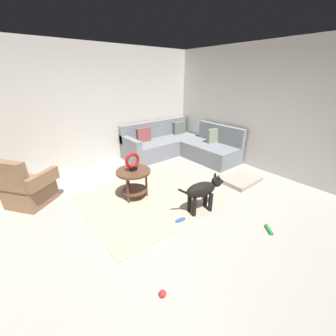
# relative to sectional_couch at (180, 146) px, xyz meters

# --- Properties ---
(ground_plane) EXTENTS (6.00, 6.00, 0.10)m
(ground_plane) POSITION_rel_sectional_couch_xyz_m (-1.99, -2.01, -0.34)
(ground_plane) COLOR #B7B2A8
(wall_back) EXTENTS (6.00, 0.12, 2.70)m
(wall_back) POSITION_rel_sectional_couch_xyz_m (-1.99, 0.93, 1.06)
(wall_back) COLOR silver
(wall_back) RESTS_ON ground_plane
(wall_right) EXTENTS (0.12, 6.00, 2.70)m
(wall_right) POSITION_rel_sectional_couch_xyz_m (0.95, -2.01, 1.06)
(wall_right) COLOR silver
(wall_right) RESTS_ON ground_plane
(area_rug) EXTENTS (2.30, 1.90, 0.01)m
(area_rug) POSITION_rel_sectional_couch_xyz_m (-1.84, -1.31, -0.29)
(area_rug) COLOR #BCAD93
(area_rug) RESTS_ON ground_plane
(sectional_couch) EXTENTS (2.20, 2.25, 0.88)m
(sectional_couch) POSITION_rel_sectional_couch_xyz_m (0.00, 0.00, 0.00)
(sectional_couch) COLOR gray
(sectional_couch) RESTS_ON ground_plane
(armchair) EXTENTS (0.96, 1.00, 0.88)m
(armchair) POSITION_rel_sectional_couch_xyz_m (-3.59, -0.17, 0.03)
(armchair) COLOR #936B4C
(armchair) RESTS_ON ground_plane
(side_table) EXTENTS (0.60, 0.60, 0.54)m
(side_table) POSITION_rel_sectional_couch_xyz_m (-2.06, -1.10, 0.12)
(side_table) COLOR brown
(side_table) RESTS_ON ground_plane
(torus_sculpture) EXTENTS (0.28, 0.08, 0.33)m
(torus_sculpture) POSITION_rel_sectional_couch_xyz_m (-2.06, -1.10, 0.42)
(torus_sculpture) COLOR black
(torus_sculpture) RESTS_ON side_table
(dog_bed_mat) EXTENTS (0.80, 0.60, 0.09)m
(dog_bed_mat) POSITION_rel_sectional_couch_xyz_m (-0.01, -1.93, -0.25)
(dog_bed_mat) COLOR #B2A38E
(dog_bed_mat) RESTS_ON ground_plane
(dog) EXTENTS (0.84, 0.33, 0.63)m
(dog) POSITION_rel_sectional_couch_xyz_m (-1.41, -2.14, 0.09)
(dog) COLOR black
(dog) RESTS_ON ground_plane
(dog_toy_ball) EXTENTS (0.08, 0.08, 0.08)m
(dog_toy_ball) POSITION_rel_sectional_couch_xyz_m (-2.81, -2.91, -0.25)
(dog_toy_ball) COLOR red
(dog_toy_ball) RESTS_ON ground_plane
(dog_toy_rope) EXTENTS (0.16, 0.18, 0.05)m
(dog_toy_rope) POSITION_rel_sectional_couch_xyz_m (-1.03, -3.09, -0.27)
(dog_toy_rope) COLOR green
(dog_toy_rope) RESTS_ON ground_plane
(dog_toy_bone) EXTENTS (0.19, 0.10, 0.06)m
(dog_toy_bone) POSITION_rel_sectional_couch_xyz_m (-1.88, -2.14, -0.26)
(dog_toy_bone) COLOR blue
(dog_toy_bone) RESTS_ON ground_plane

